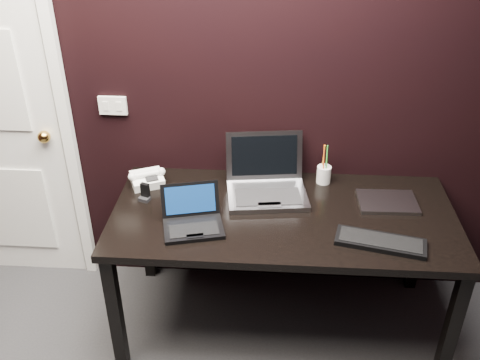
# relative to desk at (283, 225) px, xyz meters

# --- Properties ---
(wall_back) EXTENTS (4.00, 0.00, 4.00)m
(wall_back) POSITION_rel_desk_xyz_m (-0.30, 0.40, 0.64)
(wall_back) COLOR black
(wall_back) RESTS_ON ground
(wall_switch) EXTENTS (0.15, 0.02, 0.10)m
(wall_switch) POSITION_rel_desk_xyz_m (-0.92, 0.39, 0.46)
(wall_switch) COLOR silver
(wall_switch) RESTS_ON wall_back
(desk) EXTENTS (1.70, 0.80, 0.74)m
(desk) POSITION_rel_desk_xyz_m (0.00, 0.00, 0.00)
(desk) COLOR black
(desk) RESTS_ON ground
(netbook) EXTENTS (0.33, 0.31, 0.18)m
(netbook) POSITION_rel_desk_xyz_m (-0.43, -0.14, 0.11)
(netbook) COLOR black
(netbook) RESTS_ON desk
(silver_laptop) EXTENTS (0.45, 0.41, 0.28)m
(silver_laptop) POSITION_rel_desk_xyz_m (-0.09, 0.18, 0.13)
(silver_laptop) COLOR gray
(silver_laptop) RESTS_ON desk
(ext_keyboard) EXTENTS (0.42, 0.22, 0.03)m
(ext_keyboard) POSITION_rel_desk_xyz_m (0.44, -0.22, 0.09)
(ext_keyboard) COLOR black
(ext_keyboard) RESTS_ON desk
(closed_laptop) EXTENTS (0.30, 0.22, 0.02)m
(closed_laptop) POSITION_rel_desk_xyz_m (0.53, 0.12, 0.09)
(closed_laptop) COLOR #949499
(closed_laptop) RESTS_ON desk
(desk_phone) EXTENTS (0.21, 0.20, 0.10)m
(desk_phone) POSITION_rel_desk_xyz_m (-0.73, 0.22, 0.11)
(desk_phone) COLOR white
(desk_phone) RESTS_ON desk
(mobile_phone) EXTENTS (0.06, 0.06, 0.09)m
(mobile_phone) POSITION_rel_desk_xyz_m (-0.71, 0.07, 0.11)
(mobile_phone) COLOR black
(mobile_phone) RESTS_ON desk
(pen_cup) EXTENTS (0.10, 0.10, 0.22)m
(pen_cup) POSITION_rel_desk_xyz_m (0.21, 0.31, 0.13)
(pen_cup) COLOR silver
(pen_cup) RESTS_ON desk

